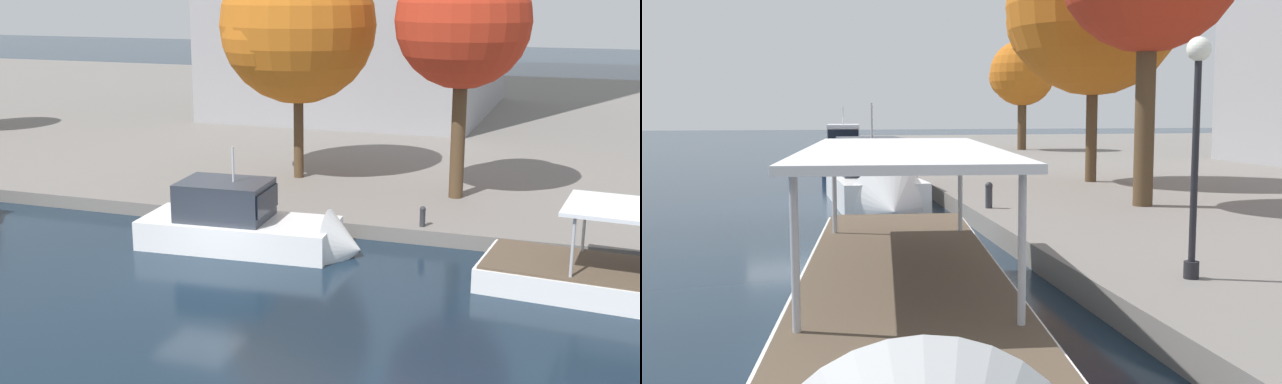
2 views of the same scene
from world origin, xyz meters
The scene contains 6 objects.
ground_plane centered at (0.00, 0.00, 0.00)m, with size 220.00×220.00×0.00m, color #142333.
dock_promenade centered at (0.00, 33.24, 0.28)m, with size 120.00×55.00×0.57m, color slate.
motor_yacht_1 centered at (0.58, 3.39, 0.64)m, with size 8.24×3.27×4.80m.
mooring_bollard_0 centered at (6.14, 6.26, 0.99)m, with size 0.23×0.23×0.79m.
tree_0 centered at (6.51, 11.12, 8.00)m, with size 5.53×5.54×10.14m.
tree_1 centered at (-1.22, 12.06, 7.60)m, with size 7.07×7.07×10.56m.
Camera 1 is at (11.95, -22.38, 9.28)m, focal length 45.44 mm.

